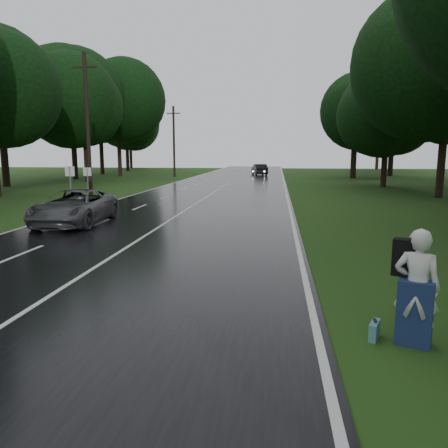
{
  "coord_description": "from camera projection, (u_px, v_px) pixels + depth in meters",
  "views": [
    {
      "loc": [
        5.03,
        -10.45,
        3.24
      ],
      "look_at": [
        3.47,
        2.25,
        1.1
      ],
      "focal_mm": 34.49,
      "sensor_mm": 36.0,
      "label": 1
    }
  ],
  "objects": [
    {
      "name": "grey_car",
      "position": [
        74.0,
        207.0,
        19.36
      ],
      "size": [
        2.88,
        5.67,
        1.54
      ],
      "primitive_type": "imported",
      "rotation": [
        0.0,
        0.0,
        0.06
      ],
      "color": "#414346",
      "rests_on": "road"
    },
    {
      "name": "suitcase",
      "position": [
        374.0,
        330.0,
        7.53
      ],
      "size": [
        0.28,
        0.46,
        0.31
      ],
      "primitive_type": "cube",
      "rotation": [
        0.0,
        0.0,
        5.9
      ],
      "color": "teal",
      "rests_on": "ground"
    },
    {
      "name": "far_car",
      "position": [
        259.0,
        170.0,
        61.35
      ],
      "size": [
        2.63,
        4.97,
        1.56
      ],
      "primitive_type": "imported",
      "rotation": [
        0.0,
        0.0,
        3.36
      ],
      "color": "black",
      "rests_on": "road"
    },
    {
      "name": "lane_center",
      "position": [
        206.0,
        197.0,
        30.94
      ],
      "size": [
        0.12,
        140.0,
        0.01
      ],
      "primitive_type": "cube",
      "color": "silver",
      "rests_on": "road"
    },
    {
      "name": "tree_left_f",
      "position": [
        120.0,
        176.0,
        59.08
      ],
      "size": [
        11.6,
        11.6,
        18.13
      ],
      "primitive_type": null,
      "color": "black",
      "rests_on": "ground"
    },
    {
      "name": "road",
      "position": [
        206.0,
        198.0,
        30.94
      ],
      "size": [
        12.0,
        140.0,
        0.04
      ],
      "primitive_type": "cube",
      "color": "black",
      "rests_on": "ground"
    },
    {
      "name": "tree_left_e",
      "position": [
        88.0,
        182.0,
        47.54
      ],
      "size": [
        9.35,
        9.35,
        14.61
      ],
      "primitive_type": null,
      "color": "black",
      "rests_on": "ground"
    },
    {
      "name": "tree_right_f",
      "position": [
        353.0,
        178.0,
        54.49
      ],
      "size": [
        8.94,
        8.94,
        13.96
      ],
      "primitive_type": null,
      "color": "black",
      "rests_on": "ground"
    },
    {
      "name": "road_sign_b",
      "position": [
        89.0,
        202.0,
        28.21
      ],
      "size": [
        0.54,
        0.1,
        2.27
      ],
      "primitive_type": null,
      "color": "white",
      "rests_on": "ground"
    },
    {
      "name": "utility_pole_mid",
      "position": [
        91.0,
        197.0,
        31.6
      ],
      "size": [
        1.8,
        0.28,
        10.15
      ],
      "primitive_type": null,
      "color": "black",
      "rests_on": "ground"
    },
    {
      "name": "ground",
      "position": [
        83.0,
        276.0,
        11.37
      ],
      "size": [
        160.0,
        160.0,
        0.0
      ],
      "primitive_type": "plane",
      "color": "#214213",
      "rests_on": "ground"
    },
    {
      "name": "tree_right_e",
      "position": [
        383.0,
        187.0,
        40.67
      ],
      "size": [
        7.24,
        7.24,
        11.32
      ],
      "primitive_type": null,
      "color": "black",
      "rests_on": "ground"
    },
    {
      "name": "road_sign_a",
      "position": [
        72.0,
        207.0,
        25.88
      ],
      "size": [
        0.58,
        0.1,
        2.42
      ],
      "primitive_type": null,
      "color": "white",
      "rests_on": "ground"
    },
    {
      "name": "tree_right_d",
      "position": [
        438.0,
        198.0,
        31.03
      ],
      "size": [
        10.19,
        10.19,
        15.92
      ],
      "primitive_type": null,
      "color": "black",
      "rests_on": "ground"
    },
    {
      "name": "hitchhiker",
      "position": [
        416.0,
        291.0,
        7.21
      ],
      "size": [
        0.86,
        0.84,
        2.01
      ],
      "color": "silver",
      "rests_on": "ground"
    },
    {
      "name": "utility_pole_far",
      "position": [
        175.0,
        177.0,
        57.23
      ],
      "size": [
        1.8,
        0.28,
        9.17
      ],
      "primitive_type": null,
      "color": "black",
      "rests_on": "ground"
    }
  ]
}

